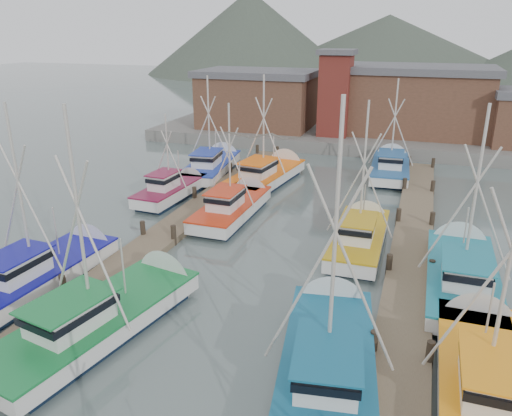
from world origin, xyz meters
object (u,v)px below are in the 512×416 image
(boat_4, at_px, (107,314))
(boat_12, at_px, (268,175))
(lookout_tower, at_px, (335,93))
(boat_8, at_px, (235,206))

(boat_4, bearing_deg, boat_12, 100.67)
(lookout_tower, distance_m, boat_4, 36.90)
(lookout_tower, relative_size, boat_8, 0.96)
(boat_4, distance_m, boat_12, 21.82)
(boat_8, bearing_deg, boat_12, 92.25)
(lookout_tower, distance_m, boat_12, 15.66)
(boat_8, height_order, boat_12, boat_12)
(lookout_tower, height_order, boat_4, lookout_tower)
(boat_12, bearing_deg, lookout_tower, 87.60)
(lookout_tower, height_order, boat_12, lookout_tower)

